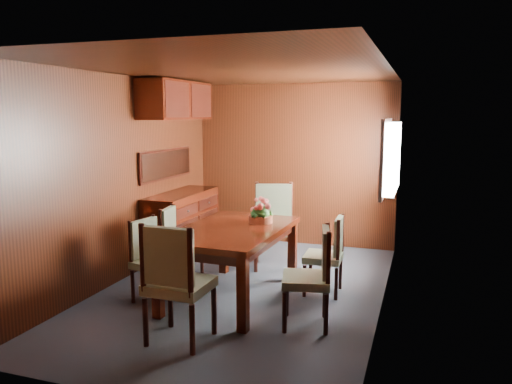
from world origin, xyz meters
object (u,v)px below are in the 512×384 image
(chair_head, at_px, (175,277))
(flower_centerpiece, at_px, (261,211))
(chair_left_near, at_px, (151,255))
(sideboard, at_px, (182,225))
(dining_table, at_px, (232,238))
(chair_right_near, at_px, (314,271))

(chair_head, height_order, flower_centerpiece, chair_head)
(flower_centerpiece, bearing_deg, chair_left_near, -146.26)
(sideboard, bearing_deg, chair_left_near, -74.63)
(sideboard, height_order, chair_head, chair_head)
(dining_table, distance_m, chair_right_near, 1.07)
(chair_right_near, xyz_separation_m, chair_head, (-1.03, -0.76, 0.07))
(chair_left_near, height_order, flower_centerpiece, flower_centerpiece)
(sideboard, relative_size, dining_table, 0.84)
(flower_centerpiece, bearing_deg, chair_head, -99.70)
(flower_centerpiece, bearing_deg, chair_right_near, -44.88)
(dining_table, height_order, chair_left_near, chair_left_near)
(sideboard, bearing_deg, flower_centerpiece, -31.78)
(chair_left_near, bearing_deg, sideboard, -153.81)
(sideboard, distance_m, chair_right_near, 2.73)
(chair_left_near, xyz_separation_m, chair_head, (0.73, -0.86, 0.11))
(sideboard, bearing_deg, chair_head, -64.24)
(dining_table, relative_size, chair_right_near, 1.78)
(chair_left_near, relative_size, flower_centerpiece, 3.10)
(sideboard, distance_m, chair_left_near, 1.60)
(chair_left_near, height_order, chair_head, chair_head)
(chair_right_near, distance_m, flower_centerpiece, 1.15)
(sideboard, bearing_deg, chair_right_near, -36.93)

